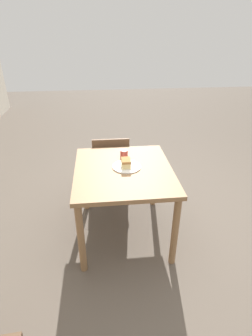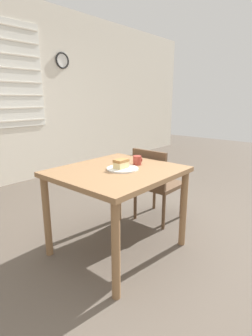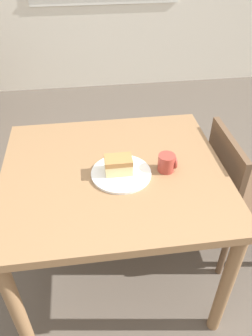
# 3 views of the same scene
# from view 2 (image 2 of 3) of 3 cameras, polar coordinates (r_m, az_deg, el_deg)

# --- Properties ---
(ground_plane) EXTENTS (14.00, 14.00, 0.00)m
(ground_plane) POSITION_cam_2_polar(r_m,az_deg,el_deg) (2.32, 8.51, -20.09)
(ground_plane) COLOR brown
(dining_table_near) EXTENTS (1.00, 0.90, 0.75)m
(dining_table_near) POSITION_cam_2_polar(r_m,az_deg,el_deg) (2.22, -1.92, -2.86)
(dining_table_near) COLOR olive
(dining_table_near) RESTS_ON ground_plane
(chair_near_window) EXTENTS (0.44, 0.44, 0.81)m
(chair_near_window) POSITION_cam_2_polar(r_m,az_deg,el_deg) (2.86, 6.50, -3.04)
(chair_near_window) COLOR brown
(chair_near_window) RESTS_ON ground_plane
(plate) EXTENTS (0.27, 0.27, 0.01)m
(plate) POSITION_cam_2_polar(r_m,az_deg,el_deg) (2.19, -0.75, -0.12)
(plate) COLOR white
(plate) RESTS_ON dining_table_near
(cake_slice) EXTENTS (0.12, 0.08, 0.07)m
(cake_slice) POSITION_cam_2_polar(r_m,az_deg,el_deg) (2.17, -1.08, 0.96)
(cake_slice) COLOR #E5CC89
(cake_slice) RESTS_ON plate
(coffee_mug) EXTENTS (0.08, 0.08, 0.08)m
(coffee_mug) POSITION_cam_2_polar(r_m,az_deg,el_deg) (2.34, 2.50, 1.70)
(coffee_mug) COLOR #9E382D
(coffee_mug) RESTS_ON dining_table_near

